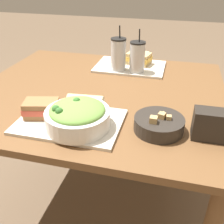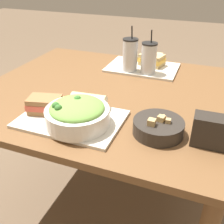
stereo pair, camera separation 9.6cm
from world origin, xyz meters
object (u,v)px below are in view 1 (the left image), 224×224
at_px(salad_bowl, 77,115).
at_px(sandwich_far, 139,59).
at_px(soup_bowl, 159,124).
at_px(baguette_far, 141,56).
at_px(chip_bag, 213,125).
at_px(sandwich_near, 41,108).
at_px(drink_cup_red, 137,58).
at_px(drink_cup_dark, 118,55).
at_px(baguette_near, 86,102).

distance_m(salad_bowl, sandwich_far, 0.73).
xyz_separation_m(soup_bowl, baguette_far, (-0.18, 0.72, 0.01)).
xyz_separation_m(baguette_far, chip_bag, (0.36, -0.72, 0.01)).
height_order(sandwich_near, baguette_far, sandwich_near).
height_order(soup_bowl, baguette_far, soup_bowl).
relative_size(sandwich_near, drink_cup_red, 0.65).
bearing_deg(drink_cup_dark, sandwich_near, -107.09).
bearing_deg(chip_bag, baguette_far, 115.61).
height_order(sandwich_near, baguette_near, sandwich_near).
relative_size(soup_bowl, chip_bag, 1.33).
xyz_separation_m(salad_bowl, sandwich_far, (0.10, 0.73, -0.01)).
distance_m(baguette_far, drink_cup_red, 0.19).
bearing_deg(drink_cup_red, baguette_near, -105.34).
xyz_separation_m(sandwich_far, chip_bag, (0.37, -0.66, 0.01)).
relative_size(drink_cup_red, chip_bag, 1.68).
distance_m(soup_bowl, sandwich_near, 0.45).
distance_m(drink_cup_dark, drink_cup_red, 0.10).
relative_size(soup_bowl, sandwich_near, 1.22).
bearing_deg(sandwich_far, sandwich_near, -97.11).
relative_size(sandwich_near, drink_cup_dark, 0.62).
height_order(salad_bowl, soup_bowl, salad_bowl).
xyz_separation_m(salad_bowl, drink_cup_red, (0.11, 0.60, 0.03)).
distance_m(salad_bowl, baguette_near, 0.13).
bearing_deg(soup_bowl, drink_cup_dark, 117.44).
bearing_deg(sandwich_far, baguette_far, 101.25).
bearing_deg(drink_cup_dark, drink_cup_red, 0.00).
relative_size(baguette_near, baguette_far, 1.45).
relative_size(baguette_far, chip_bag, 0.76).
height_order(salad_bowl, drink_cup_dark, drink_cup_dark).
bearing_deg(baguette_near, sandwich_far, -16.14).
height_order(sandwich_far, drink_cup_dark, drink_cup_dark).
bearing_deg(soup_bowl, sandwich_near, -176.45).
height_order(sandwich_near, sandwich_far, same).
bearing_deg(sandwich_near, soup_bowl, -10.19).
relative_size(soup_bowl, baguette_near, 1.20).
relative_size(baguette_near, chip_bag, 1.10).
bearing_deg(salad_bowl, baguette_near, 96.40).
xyz_separation_m(sandwich_near, baguette_far, (0.27, 0.74, -0.00)).
relative_size(sandwich_far, chip_bag, 1.13).
distance_m(sandwich_far, baguette_far, 0.06).
xyz_separation_m(salad_bowl, drink_cup_dark, (0.01, 0.60, 0.04)).
xyz_separation_m(sandwich_near, drink_cup_red, (0.28, 0.56, 0.04)).
height_order(drink_cup_red, chip_bag, drink_cup_red).
distance_m(salad_bowl, chip_bag, 0.47).
height_order(sandwich_far, drink_cup_red, drink_cup_red).
relative_size(soup_bowl, baguette_far, 1.74).
height_order(sandwich_near, chip_bag, chip_bag).
xyz_separation_m(drink_cup_dark, drink_cup_red, (0.10, 0.00, -0.01)).
relative_size(baguette_far, drink_cup_red, 0.45).
height_order(baguette_far, drink_cup_red, drink_cup_red).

